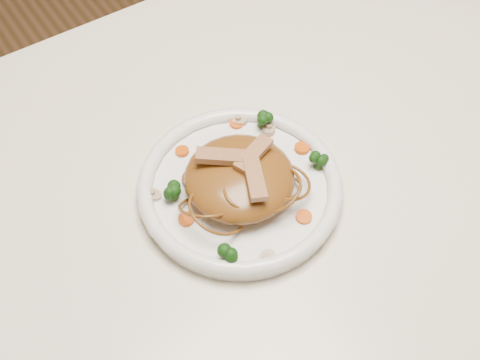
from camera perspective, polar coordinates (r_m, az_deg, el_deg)
ground at (r=1.49m, az=2.79°, el=-16.16°), size 4.00×4.00×0.00m
table at (r=0.91m, az=4.40°, el=-1.49°), size 1.20×0.80×0.75m
plate at (r=0.78m, az=-0.00°, el=-0.97°), size 0.32×0.32×0.02m
noodle_mound at (r=0.75m, az=-0.06°, el=0.22°), size 0.17×0.17×0.04m
chicken_a at (r=0.74m, az=1.25°, el=2.44°), size 0.06×0.04×0.01m
chicken_b at (r=0.74m, az=-1.67°, el=2.19°), size 0.06×0.05×0.01m
chicken_c at (r=0.72m, az=1.38°, el=0.14°), size 0.04×0.06×0.01m
broccoli_0 at (r=0.83m, az=2.10°, el=5.76°), size 0.03×0.03×0.03m
broccoli_1 at (r=0.76m, az=-6.27°, el=-0.90°), size 0.03×0.03×0.03m
broccoli_2 at (r=0.70m, az=-1.12°, el=-6.82°), size 0.03×0.03×0.03m
broccoli_3 at (r=0.79m, az=7.39°, el=1.90°), size 0.03×0.03×0.03m
carrot_0 at (r=0.84m, az=-0.32°, el=5.31°), size 0.02×0.02×0.00m
carrot_1 at (r=0.75m, az=-5.00°, el=-3.63°), size 0.02×0.02×0.00m
carrot_2 at (r=0.81m, az=5.76°, el=2.97°), size 0.02×0.02×0.00m
carrot_3 at (r=0.81m, az=-5.38°, el=2.68°), size 0.02×0.02×0.00m
carrot_4 at (r=0.75m, az=5.93°, el=-3.41°), size 0.02×0.02×0.00m
mushroom_0 at (r=0.71m, az=2.43°, el=-7.33°), size 0.03×0.03×0.01m
mushroom_1 at (r=0.83m, az=2.70°, el=4.78°), size 0.04×0.04×0.01m
mushroom_2 at (r=0.77m, az=-8.12°, el=-1.34°), size 0.03×0.03×0.01m
mushroom_3 at (r=0.84m, az=-0.15°, el=5.54°), size 0.03×0.03×0.01m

